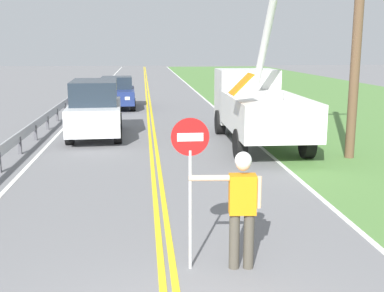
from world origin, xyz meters
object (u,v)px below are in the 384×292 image
at_px(stop_sign_paddle, 190,160).
at_px(utility_bucket_truck, 257,102).
at_px(oncoming_suv_nearest, 95,108).
at_px(flagger_worker, 242,203).
at_px(utility_pole_near, 358,23).
at_px(oncoming_sedan_second, 117,93).

height_order(stop_sign_paddle, utility_bucket_truck, utility_bucket_truck).
bearing_deg(oncoming_suv_nearest, flagger_worker, -74.22).
relative_size(stop_sign_paddle, utility_pole_near, 0.31).
height_order(oncoming_sedan_second, utility_pole_near, utility_pole_near).
bearing_deg(utility_bucket_truck, utility_pole_near, -49.19).
distance_m(stop_sign_paddle, utility_bucket_truck, 10.19).
height_order(flagger_worker, utility_pole_near, utility_pole_near).
xyz_separation_m(stop_sign_paddle, oncoming_suv_nearest, (-2.45, 11.31, -0.65)).
height_order(flagger_worker, oncoming_sedan_second, flagger_worker).
height_order(stop_sign_paddle, oncoming_sedan_second, stop_sign_paddle).
bearing_deg(stop_sign_paddle, utility_bucket_truck, 71.31).
distance_m(flagger_worker, oncoming_sedan_second, 20.04).
xyz_separation_m(utility_bucket_truck, oncoming_suv_nearest, (-5.71, 1.66, -0.36)).
distance_m(oncoming_suv_nearest, oncoming_sedan_second, 8.48).
xyz_separation_m(oncoming_suv_nearest, oncoming_sedan_second, (0.38, 8.47, -0.23)).
bearing_deg(stop_sign_paddle, utility_pole_near, 51.57).
xyz_separation_m(flagger_worker, utility_pole_near, (4.79, 7.06, 2.93)).
relative_size(stop_sign_paddle, utility_bucket_truck, 0.34).
relative_size(stop_sign_paddle, oncoming_suv_nearest, 0.50).
bearing_deg(oncoming_sedan_second, utility_pole_near, -59.19).
bearing_deg(stop_sign_paddle, oncoming_sedan_second, 95.97).
xyz_separation_m(utility_bucket_truck, oncoming_sedan_second, (-5.33, 10.13, -0.59)).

